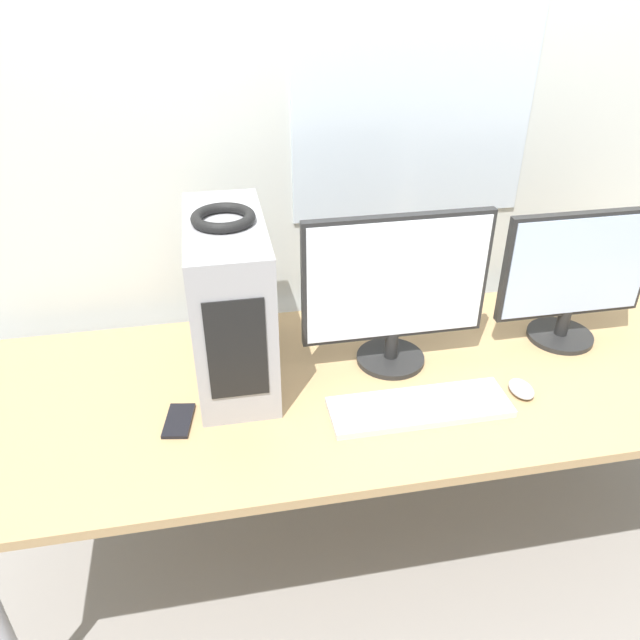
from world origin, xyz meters
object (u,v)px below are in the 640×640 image
(monitor_main, at_px, (396,288))
(cell_phone, at_px, (179,421))
(headphones, at_px, (223,218))
(keyboard, at_px, (420,407))
(pc_tower, at_px, (230,302))
(mouse, at_px, (521,389))
(monitor_right_near, at_px, (575,275))

(monitor_main, distance_m, cell_phone, 0.70)
(headphones, bearing_deg, keyboard, -30.15)
(headphones, relative_size, cell_phone, 1.17)
(headphones, distance_m, cell_phone, 0.55)
(pc_tower, height_order, monitor_main, monitor_main)
(headphones, xyz_separation_m, mouse, (0.79, -0.26, -0.47))
(headphones, height_order, mouse, headphones)
(pc_tower, distance_m, monitor_main, 0.47)
(pc_tower, relative_size, mouse, 5.14)
(pc_tower, xyz_separation_m, monitor_main, (0.47, -0.04, 0.02))
(pc_tower, xyz_separation_m, cell_phone, (-0.17, -0.21, -0.23))
(pc_tower, height_order, keyboard, pc_tower)
(cell_phone, bearing_deg, pc_tower, 60.71)
(monitor_main, distance_m, mouse, 0.46)
(pc_tower, bearing_deg, monitor_right_near, -0.98)
(monitor_main, bearing_deg, pc_tower, 175.30)
(headphones, relative_size, keyboard, 0.34)
(monitor_right_near, distance_m, mouse, 0.41)
(monitor_right_near, height_order, mouse, monitor_right_near)
(keyboard, bearing_deg, monitor_main, 93.08)
(mouse, bearing_deg, keyboard, -176.35)
(headphones, height_order, monitor_right_near, headphones)
(keyboard, height_order, cell_phone, keyboard)
(pc_tower, height_order, monitor_right_near, pc_tower)
(pc_tower, distance_m, cell_phone, 0.35)
(monitor_right_near, xyz_separation_m, mouse, (-0.25, -0.24, -0.21))
(pc_tower, bearing_deg, cell_phone, -129.28)
(monitor_main, xyz_separation_m, cell_phone, (-0.63, -0.17, -0.25))
(keyboard, bearing_deg, cell_phone, 173.68)
(headphones, distance_m, monitor_right_near, 1.07)
(headphones, relative_size, monitor_right_near, 0.35)
(mouse, bearing_deg, headphones, 161.81)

